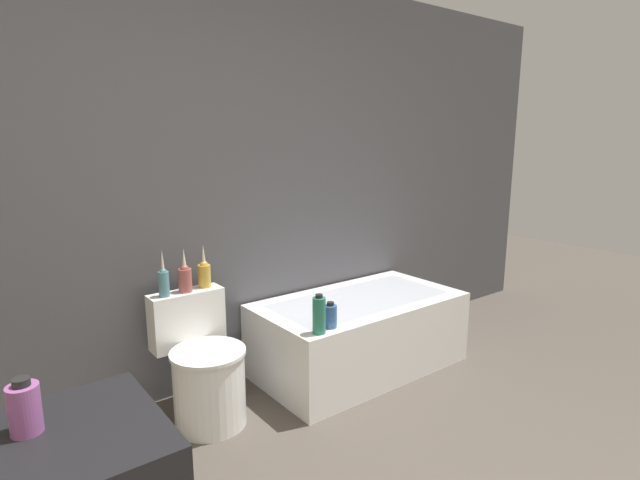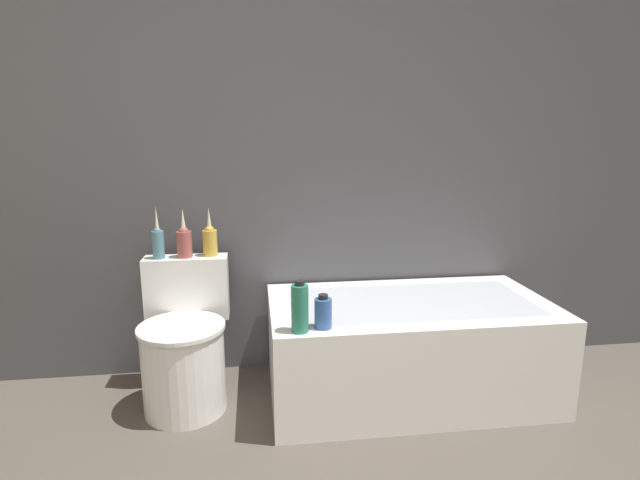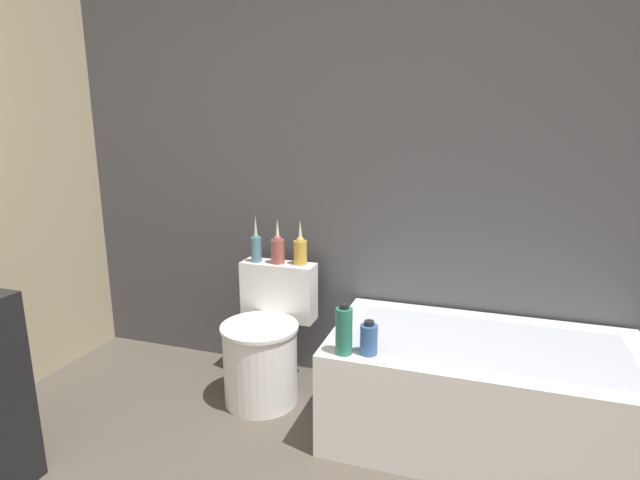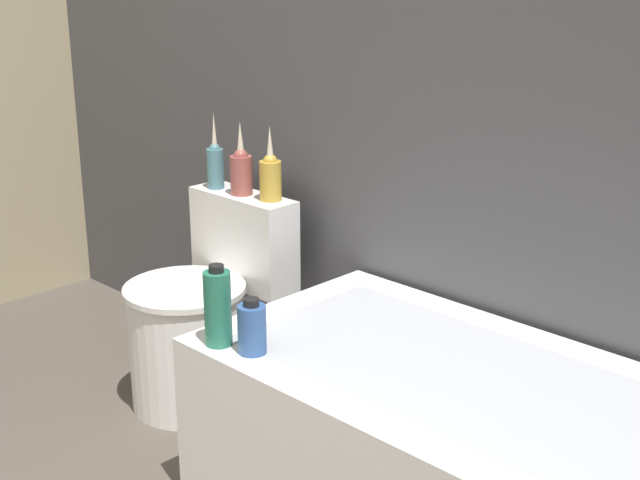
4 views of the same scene
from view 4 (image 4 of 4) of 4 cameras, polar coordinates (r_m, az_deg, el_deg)
The scene contains 8 objects.
wall_back_tiled at distance 2.89m, azimuth 1.92°, elevation 13.83°, with size 6.40×0.06×2.60m.
bathtub at distance 2.41m, azimuth 8.97°, elevation -13.79°, with size 1.41×0.76×0.50m.
toilet at distance 3.12m, azimuth -7.67°, elevation -5.16°, with size 0.43×0.55×0.71m.
vase_gold at distance 3.17m, azimuth -6.72°, elevation 4.89°, with size 0.06×0.06×0.27m.
vase_silver at distance 3.08m, azimuth -5.07°, elevation 4.50°, with size 0.08×0.08×0.26m.
vase_bronze at distance 3.00m, azimuth -3.19°, elevation 4.16°, with size 0.07×0.07×0.26m.
shampoo_bottle_tall at distance 2.40m, azimuth -6.56°, elevation -4.31°, with size 0.07×0.07×0.23m.
shampoo_bottle_short at distance 2.36m, azimuth -4.38°, elevation -5.65°, with size 0.08×0.08×0.15m.
Camera 4 is at (1.95, 0.23, 1.52)m, focal length 50.00 mm.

